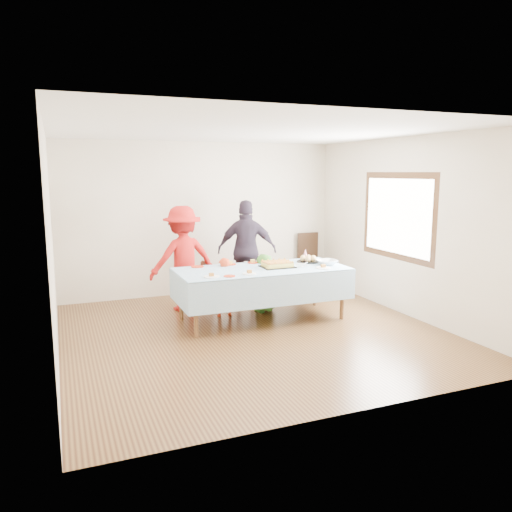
{
  "coord_description": "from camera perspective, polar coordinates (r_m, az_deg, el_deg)",
  "views": [
    {
      "loc": [
        -2.43,
        -6.13,
        2.18
      ],
      "look_at": [
        0.16,
        0.3,
        1.01
      ],
      "focal_mm": 35.0,
      "sensor_mm": 36.0,
      "label": 1
    }
  ],
  "objects": [
    {
      "name": "toddler_right",
      "position": [
        8.21,
        -5.99,
        -3.11
      ],
      "size": [
        0.4,
        0.32,
        0.76
      ],
      "primitive_type": "imported",
      "rotation": [
        0.0,
        0.0,
        3.04
      ],
      "color": "#AE7551",
      "rests_on": "ground"
    },
    {
      "name": "dining_chair",
      "position": [
        9.69,
        6.26,
        -0.05
      ],
      "size": [
        0.46,
        0.46,
        1.02
      ],
      "rotation": [
        0.0,
        0.0,
        0.05
      ],
      "color": "black",
      "rests_on": "ground"
    },
    {
      "name": "toddler_left",
      "position": [
        7.59,
        -3.7,
        -3.56
      ],
      "size": [
        0.35,
        0.24,
        0.91
      ],
      "primitive_type": "imported",
      "rotation": [
        0.0,
        0.0,
        3.07
      ],
      "color": "red",
      "rests_on": "ground"
    },
    {
      "name": "room_walls",
      "position": [
        6.63,
        0.13,
        6.08
      ],
      "size": [
        5.04,
        5.04,
        2.72
      ],
      "color": "beige",
      "rests_on": "ground"
    },
    {
      "name": "plate_red_near",
      "position": [
        6.76,
        -3.06,
        -2.3
      ],
      "size": [
        0.16,
        0.16,
        0.01
      ],
      "primitive_type": "cylinder",
      "color": "red",
      "rests_on": "party_table"
    },
    {
      "name": "plate_white_mid",
      "position": [
        6.91,
        -0.77,
        -2.02
      ],
      "size": [
        0.19,
        0.19,
        0.01
      ],
      "primitive_type": "cylinder",
      "color": "white",
      "rests_on": "party_table"
    },
    {
      "name": "plate_white_left",
      "position": [
        6.74,
        -5.11,
        -2.36
      ],
      "size": [
        0.22,
        0.22,
        0.01
      ],
      "primitive_type": "cylinder",
      "color": "white",
      "rests_on": "party_table"
    },
    {
      "name": "birthday_cake",
      "position": [
        7.41,
        2.45,
        -0.97
      ],
      "size": [
        0.48,
        0.37,
        0.08
      ],
      "color": "black",
      "rests_on": "party_table"
    },
    {
      "name": "plate_red_far_d",
      "position": [
        7.89,
        3.08,
        -0.59
      ],
      "size": [
        0.17,
        0.17,
        0.01
      ],
      "primitive_type": "cylinder",
      "color": "red",
      "rests_on": "party_table"
    },
    {
      "name": "fork_pile",
      "position": [
        7.44,
        5.34,
        -1.01
      ],
      "size": [
        0.24,
        0.18,
        0.07
      ],
      "primitive_type": null,
      "color": "white",
      "rests_on": "party_table"
    },
    {
      "name": "party_table",
      "position": [
        7.33,
        0.68,
        -1.83
      ],
      "size": [
        2.5,
        1.1,
        0.78
      ],
      "color": "brown",
      "rests_on": "ground"
    },
    {
      "name": "party_hat",
      "position": [
        8.12,
        5.65,
        0.23
      ],
      "size": [
        0.1,
        0.1,
        0.17
      ],
      "primitive_type": "cone",
      "color": "silver",
      "rests_on": "party_table"
    },
    {
      "name": "plate_white_right",
      "position": [
        7.4,
        7.68,
        -1.34
      ],
      "size": [
        0.22,
        0.22,
        0.01
      ],
      "primitive_type": "cylinder",
      "color": "white",
      "rests_on": "party_table"
    },
    {
      "name": "adult_left",
      "position": [
        7.94,
        -8.35,
        -0.29
      ],
      "size": [
        1.14,
        0.74,
        1.66
      ],
      "primitive_type": "imported",
      "rotation": [
        0.0,
        0.0,
        3.26
      ],
      "color": "#B41916",
      "rests_on": "ground"
    },
    {
      "name": "toddler_mid",
      "position": [
        7.82,
        0.96,
        -3.11
      ],
      "size": [
        0.52,
        0.43,
        0.92
      ],
      "primitive_type": "imported",
      "rotation": [
        0.0,
        0.0,
        3.49
      ],
      "color": "#387426",
      "rests_on": "ground"
    },
    {
      "name": "punch_bowl",
      "position": [
        7.68,
        8.12,
        -0.71
      ],
      "size": [
        0.31,
        0.31,
        0.08
      ],
      "primitive_type": "imported",
      "color": "silver",
      "rests_on": "party_table"
    },
    {
      "name": "plate_red_far_b",
      "position": [
        7.62,
        -2.97,
        -0.95
      ],
      "size": [
        0.18,
        0.18,
        0.01
      ],
      "primitive_type": "cylinder",
      "color": "red",
      "rests_on": "party_table"
    },
    {
      "name": "rolls_tray",
      "position": [
        7.85,
        5.98,
        -0.38
      ],
      "size": [
        0.35,
        0.35,
        0.11
      ],
      "color": "black",
      "rests_on": "party_table"
    },
    {
      "name": "ground",
      "position": [
        6.94,
        -0.28,
        -8.69
      ],
      "size": [
        5.0,
        5.0,
        0.0
      ],
      "primitive_type": "plane",
      "color": "#452613",
      "rests_on": "ground"
    },
    {
      "name": "plate_red_far_c",
      "position": [
        7.74,
        -0.38,
        -0.77
      ],
      "size": [
        0.17,
        0.17,
        0.01
      ],
      "primitive_type": "cylinder",
      "color": "red",
      "rests_on": "party_table"
    },
    {
      "name": "plate_red_far_a",
      "position": [
        7.46,
        -6.71,
        -1.22
      ],
      "size": [
        0.19,
        0.19,
        0.01
      ],
      "primitive_type": "cylinder",
      "color": "red",
      "rests_on": "party_table"
    },
    {
      "name": "adult_right",
      "position": [
        8.53,
        -1.05,
        0.67
      ],
      "size": [
        1.09,
        0.78,
        1.71
      ],
      "primitive_type": "imported",
      "rotation": [
        0.0,
        0.0,
        2.74
      ],
      "color": "#332939",
      "rests_on": "ground"
    }
  ]
}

